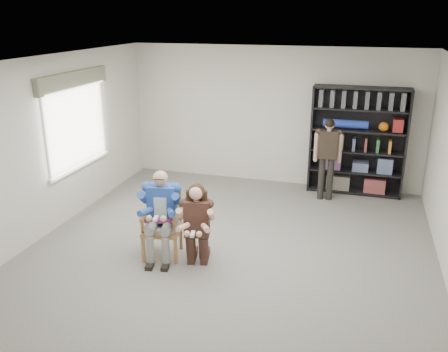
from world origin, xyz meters
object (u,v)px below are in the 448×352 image
(kneeling_woman, at_px, (197,226))
(bookshelf, at_px, (357,141))
(armchair, at_px, (162,224))
(standing_man, at_px, (327,160))
(seated_man, at_px, (161,214))

(kneeling_woman, bearing_deg, bookshelf, 49.28)
(kneeling_woman, relative_size, bookshelf, 0.57)
(kneeling_woman, height_order, bookshelf, bookshelf)
(bookshelf, bearing_deg, armchair, -126.89)
(standing_man, bearing_deg, kneeling_woman, -120.44)
(armchair, relative_size, kneeling_woman, 0.84)
(armchair, distance_m, standing_man, 3.63)
(seated_man, height_order, bookshelf, bookshelf)
(seated_man, distance_m, bookshelf, 4.36)
(armchair, distance_m, seated_man, 0.15)
(armchair, xyz_separation_m, bookshelf, (2.61, 3.47, 0.54))
(kneeling_woman, bearing_deg, seated_man, 157.02)
(armchair, height_order, bookshelf, bookshelf)
(standing_man, bearing_deg, bookshelf, 41.05)
(seated_man, height_order, standing_man, standing_man)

